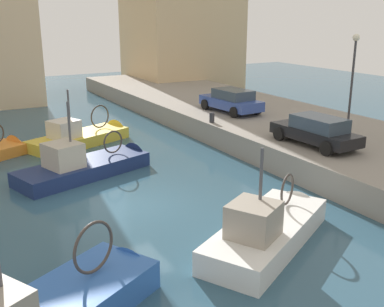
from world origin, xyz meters
TOP-DOWN VIEW (x-y plane):
  - water_surface at (0.00, 0.00)m, footprint 80.00×80.00m
  - quay_wall at (11.50, 0.00)m, footprint 9.00×56.00m
  - fishing_boat_navy at (-0.17, 4.30)m, footprint 7.14×3.93m
  - fishing_boat_white at (2.81, -4.94)m, footprint 6.59×4.77m
  - fishing_boat_yellow at (1.18, 9.55)m, footprint 6.74×4.30m
  - parked_car_blue at (9.88, 7.85)m, footprint 2.22×4.40m
  - parked_car_black at (9.00, -0.33)m, footprint 1.98×4.42m
  - mooring_bollard_mid at (7.35, 6.00)m, footprint 0.28×0.28m
  - quay_streetlamp at (13.00, 1.45)m, footprint 0.36×0.36m

SIDE VIEW (x-z plane):
  - water_surface at x=0.00m, z-range 0.00..0.00m
  - fishing_boat_yellow at x=1.18m, z-range -1.91..2.16m
  - fishing_boat_white at x=2.81m, z-range -2.00..2.26m
  - fishing_boat_navy at x=-0.17m, z-range -2.05..2.33m
  - quay_wall at x=11.50m, z-range 0.00..1.20m
  - mooring_bollard_mid at x=7.35m, z-range 1.20..1.75m
  - parked_car_black at x=9.00m, z-range 1.22..2.58m
  - parked_car_blue at x=9.88m, z-range 1.22..2.63m
  - quay_streetlamp at x=13.00m, z-range 2.04..6.87m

